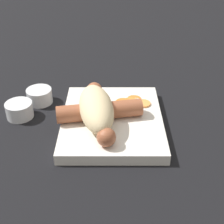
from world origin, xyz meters
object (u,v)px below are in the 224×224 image
(sausage, at_px, (99,111))
(condiment_cup_near, at_px, (39,97))
(condiment_cup_far, at_px, (19,111))
(food_tray, at_px, (112,121))
(bread_roll, at_px, (96,108))

(sausage, xyz_separation_m, condiment_cup_near, (0.09, 0.13, -0.02))
(condiment_cup_near, height_order, condiment_cup_far, same)
(sausage, relative_size, condiment_cup_near, 3.53)
(food_tray, height_order, condiment_cup_far, condiment_cup_far)
(bread_roll, height_order, sausage, bread_roll)
(condiment_cup_near, relative_size, condiment_cup_far, 1.00)
(food_tray, distance_m, bread_roll, 0.05)
(bread_roll, distance_m, sausage, 0.01)
(sausage, xyz_separation_m, condiment_cup_far, (0.04, 0.16, -0.02))
(condiment_cup_near, bearing_deg, bread_roll, -127.68)
(sausage, relative_size, condiment_cup_far, 3.53)
(sausage, bearing_deg, bread_roll, 140.24)
(bread_roll, xyz_separation_m, condiment_cup_near, (0.10, 0.13, -0.03))
(food_tray, height_order, bread_roll, bread_roll)
(food_tray, bearing_deg, sausage, 104.66)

